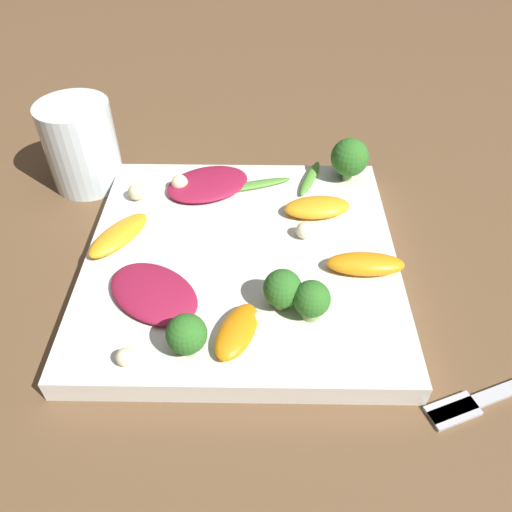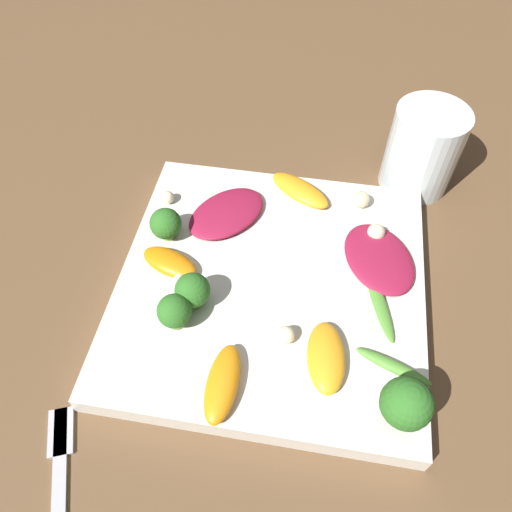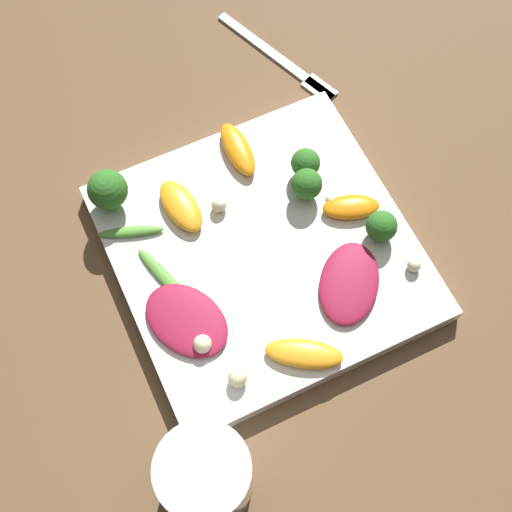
{
  "view_description": "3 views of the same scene",
  "coord_description": "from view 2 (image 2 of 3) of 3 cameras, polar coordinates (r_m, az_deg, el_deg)",
  "views": [
    {
      "loc": [
        0.35,
        0.02,
        0.36
      ],
      "look_at": [
        0.01,
        0.01,
        0.03
      ],
      "focal_mm": 35.0,
      "sensor_mm": 36.0,
      "label": 1
    },
    {
      "loc": [
        -0.03,
        0.27,
        0.43
      ],
      "look_at": [
        0.02,
        -0.01,
        0.05
      ],
      "focal_mm": 35.0,
      "sensor_mm": 36.0,
      "label": 2
    },
    {
      "loc": [
        -0.14,
        -0.28,
        0.69
      ],
      "look_at": [
        -0.01,
        -0.01,
        0.03
      ],
      "focal_mm": 50.0,
      "sensor_mm": 36.0,
      "label": 3
    }
  ],
  "objects": [
    {
      "name": "orange_segment_0",
      "position": [
        0.56,
        5.06,
        7.5
      ],
      "size": [
        0.08,
        0.06,
        0.01
      ],
      "color": "orange",
      "rests_on": "plate"
    },
    {
      "name": "arugula_sprig_0",
      "position": [
        0.46,
        15.42,
        -12.04
      ],
      "size": [
        0.07,
        0.03,
        0.01
      ],
      "color": "#518E33",
      "rests_on": "plate"
    },
    {
      "name": "macadamia_nut_2",
      "position": [
        0.53,
        13.57,
        2.64
      ],
      "size": [
        0.02,
        0.02,
        0.02
      ],
      "color": "beige",
      "rests_on": "plate"
    },
    {
      "name": "broccoli_floret_0",
      "position": [
        0.46,
        -7.26,
        -3.96
      ],
      "size": [
        0.03,
        0.03,
        0.04
      ],
      "color": "#7A9E51",
      "rests_on": "plate"
    },
    {
      "name": "radicchio_leaf_0",
      "position": [
        0.51,
        13.87,
        -0.27
      ],
      "size": [
        0.1,
        0.11,
        0.01
      ],
      "color": "maroon",
      "rests_on": "plate"
    },
    {
      "name": "broccoli_floret_1",
      "position": [
        0.52,
        -10.28,
        3.6
      ],
      "size": [
        0.03,
        0.03,
        0.04
      ],
      "color": "#7A9E51",
      "rests_on": "plate"
    },
    {
      "name": "macadamia_nut_1",
      "position": [
        0.56,
        11.96,
        6.33
      ],
      "size": [
        0.02,
        0.02,
        0.02
      ],
      "color": "beige",
      "rests_on": "plate"
    },
    {
      "name": "orange_segment_2",
      "position": [
        0.5,
        -9.8,
        -0.58
      ],
      "size": [
        0.07,
        0.05,
        0.01
      ],
      "color": "orange",
      "rests_on": "plate"
    },
    {
      "name": "macadamia_nut_4",
      "position": [
        0.45,
        3.44,
        -9.0
      ],
      "size": [
        0.02,
        0.02,
        0.02
      ],
      "color": "beige",
      "rests_on": "plate"
    },
    {
      "name": "plate",
      "position": [
        0.5,
        1.69,
        -3.57
      ],
      "size": [
        0.3,
        0.3,
        0.02
      ],
      "color": "silver",
      "rests_on": "ground_plane"
    },
    {
      "name": "radicchio_leaf_1",
      "position": [
        0.54,
        -3.39,
        4.9
      ],
      "size": [
        0.1,
        0.11,
        0.01
      ],
      "color": "maroon",
      "rests_on": "plate"
    },
    {
      "name": "ground_plane",
      "position": [
        0.51,
        1.66,
        -4.28
      ],
      "size": [
        2.4,
        2.4,
        0.0
      ],
      "primitive_type": "plane",
      "color": "brown"
    },
    {
      "name": "orange_segment_3",
      "position": [
        0.44,
        8.01,
        -11.39
      ],
      "size": [
        0.04,
        0.07,
        0.02
      ],
      "color": "orange",
      "rests_on": "plate"
    },
    {
      "name": "fork",
      "position": [
        0.46,
        -21.64,
        -24.06
      ],
      "size": [
        0.08,
        0.18,
        0.01
      ],
      "color": "#B2B2B7",
      "rests_on": "ground_plane"
    },
    {
      "name": "broccoli_floret_3",
      "position": [
        0.42,
        16.81,
        -15.88
      ],
      "size": [
        0.04,
        0.04,
        0.05
      ],
      "color": "#7A9E51",
      "rests_on": "plate"
    },
    {
      "name": "broccoli_floret_2",
      "position": [
        0.45,
        -9.29,
        -6.31
      ],
      "size": [
        0.03,
        0.03,
        0.04
      ],
      "color": "#7A9E51",
      "rests_on": "plate"
    },
    {
      "name": "drinking_glass",
      "position": [
        0.61,
        18.52,
        11.45
      ],
      "size": [
        0.08,
        0.08,
        0.1
      ],
      "color": "silver",
      "rests_on": "ground_plane"
    },
    {
      "name": "arugula_sprig_1",
      "position": [
        0.49,
        13.81,
        -4.91
      ],
      "size": [
        0.04,
        0.09,
        0.01
      ],
      "color": "#518E33",
      "rests_on": "plate"
    },
    {
      "name": "macadamia_nut_0",
      "position": [
        0.56,
        -10.06,
        6.62
      ],
      "size": [
        0.01,
        0.01,
        0.01
      ],
      "color": "beige",
      "rests_on": "plate"
    },
    {
      "name": "macadamia_nut_3",
      "position": [
        0.49,
        -8.71,
        -2.65
      ],
      "size": [
        0.01,
        0.01,
        0.01
      ],
      "color": "beige",
      "rests_on": "plate"
    },
    {
      "name": "orange_segment_1",
      "position": [
        0.43,
        -3.83,
        -14.32
      ],
      "size": [
        0.03,
        0.07,
        0.02
      ],
      "color": "orange",
      "rests_on": "plate"
    }
  ]
}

